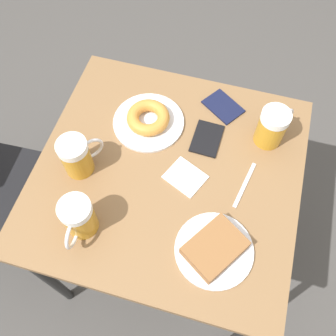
% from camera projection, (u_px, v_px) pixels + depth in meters
% --- Properties ---
extents(ground_plane, '(8.00, 8.00, 0.00)m').
position_uv_depth(ground_plane, '(168.00, 244.00, 1.82)').
color(ground_plane, '#474442').
extents(table, '(0.78, 0.81, 0.75)m').
position_uv_depth(table, '(168.00, 182.00, 1.22)').
color(table, olive).
rests_on(table, ground_plane).
extents(plate_with_cake, '(0.22, 0.22, 0.05)m').
position_uv_depth(plate_with_cake, '(215.00, 249.00, 1.02)').
color(plate_with_cake, silver).
rests_on(plate_with_cake, table).
extents(plate_with_donut, '(0.23, 0.23, 0.05)m').
position_uv_depth(plate_with_donut, '(148.00, 119.00, 1.22)').
color(plate_with_donut, silver).
rests_on(plate_with_donut, table).
extents(beer_mug_left, '(0.14, 0.09, 0.13)m').
position_uv_depth(beer_mug_left, '(78.00, 218.00, 1.01)').
color(beer_mug_left, '#C68C23').
rests_on(beer_mug_left, table).
extents(beer_mug_center, '(0.12, 0.10, 0.13)m').
position_uv_depth(beer_mug_center, '(272.00, 127.00, 1.15)').
color(beer_mug_center, '#C68C23').
rests_on(beer_mug_center, table).
extents(beer_mug_right, '(0.12, 0.11, 0.13)m').
position_uv_depth(beer_mug_right, '(77.00, 156.00, 1.10)').
color(beer_mug_right, '#C68C23').
rests_on(beer_mug_right, table).
extents(napkin_folded, '(0.13, 0.14, 0.00)m').
position_uv_depth(napkin_folded, '(185.00, 177.00, 1.14)').
color(napkin_folded, white).
rests_on(napkin_folded, table).
extents(fork, '(0.16, 0.04, 0.00)m').
position_uv_depth(fork, '(245.00, 185.00, 1.13)').
color(fork, silver).
rests_on(fork, table).
extents(passport_near_edge, '(0.14, 0.15, 0.01)m').
position_uv_depth(passport_near_edge, '(223.00, 107.00, 1.27)').
color(passport_near_edge, '#141938').
rests_on(passport_near_edge, table).
extents(passport_far_edge, '(0.13, 0.09, 0.01)m').
position_uv_depth(passport_far_edge, '(207.00, 138.00, 1.21)').
color(passport_far_edge, black).
rests_on(passport_far_edge, table).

